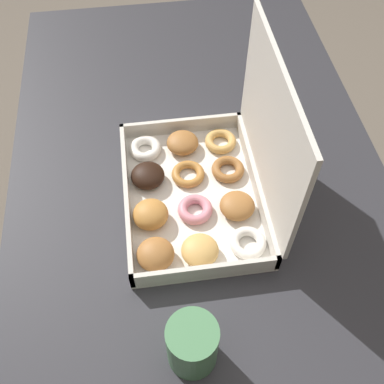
{
  "coord_description": "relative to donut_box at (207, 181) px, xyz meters",
  "views": [
    {
      "loc": [
        0.53,
        -0.09,
        1.44
      ],
      "look_at": [
        0.05,
        -0.02,
        0.77
      ],
      "focal_mm": 42.0,
      "sensor_mm": 36.0,
      "label": 1
    }
  ],
  "objects": [
    {
      "name": "ground_plane",
      "position": [
        -0.05,
        -0.0,
        -0.8
      ],
      "size": [
        8.0,
        8.0,
        0.0
      ],
      "primitive_type": "plane",
      "color": "#6B6054"
    },
    {
      "name": "coffee_mug",
      "position": [
        0.28,
        -0.06,
        -0.0
      ],
      "size": [
        0.07,
        0.07,
        0.1
      ],
      "color": "#4C8456",
      "rests_on": "dining_table"
    },
    {
      "name": "dining_table",
      "position": [
        -0.05,
        -0.0,
        -0.16
      ],
      "size": [
        1.23,
        0.74,
        0.75
      ],
      "color": "#2D2D33",
      "rests_on": "ground_plane"
    },
    {
      "name": "donut_box",
      "position": [
        0.0,
        0.0,
        0.0
      ],
      "size": [
        0.34,
        0.26,
        0.29
      ],
      "color": "silver",
      "rests_on": "dining_table"
    }
  ]
}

